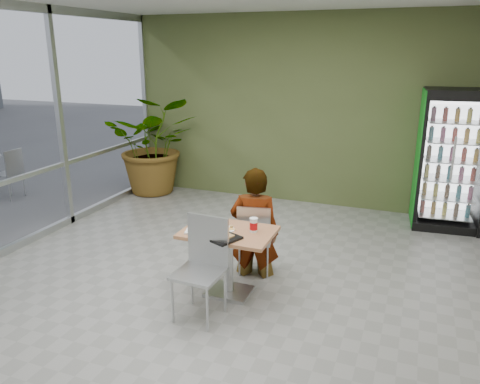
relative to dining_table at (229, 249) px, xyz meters
name	(u,v)px	position (x,y,z in m)	size (l,w,h in m)	color
ground	(215,290)	(-0.17, 0.00, -0.54)	(7.00, 7.00, 0.00)	gray
room_envelope	(213,152)	(-0.17, 0.00, 1.06)	(6.00, 7.00, 3.20)	silver
dining_table	(229,249)	(0.00, 0.00, 0.00)	(0.97, 0.68, 0.75)	#B4704D
chair_far	(255,234)	(0.11, 0.54, -0.02)	(0.46, 0.46, 0.88)	#ADB0B2
chair_near	(203,259)	(-0.09, -0.45, 0.07)	(0.48, 0.48, 1.03)	#ADB0B2
seated_woman	(254,234)	(0.09, 0.58, -0.03)	(0.60, 0.39, 1.62)	black
pizza_plate	(224,229)	(-0.05, -0.01, 0.23)	(0.32, 0.33, 0.03)	white
soda_cup	(254,225)	(0.26, 0.06, 0.29)	(0.09, 0.09, 0.16)	white
napkin_stack	(193,231)	(-0.33, -0.17, 0.23)	(0.16, 0.16, 0.02)	white
cafeteria_tray	(219,236)	(-0.02, -0.21, 0.23)	(0.41, 0.30, 0.02)	black
beverage_fridge	(451,160)	(2.28, 3.11, 0.50)	(1.00, 0.80, 2.07)	black
potted_plant	(155,145)	(-2.76, 3.10, 0.37)	(1.64, 1.42, 1.82)	#27622A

